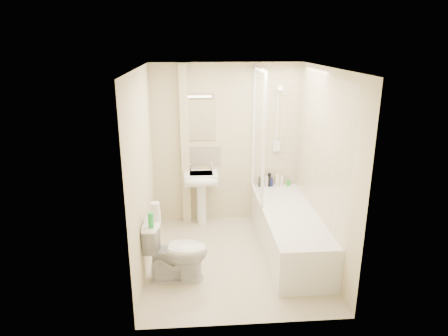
{
  "coord_description": "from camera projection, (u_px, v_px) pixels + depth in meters",
  "views": [
    {
      "loc": [
        -0.48,
        -4.53,
        2.7
      ],
      "look_at": [
        -0.12,
        0.2,
        1.17
      ],
      "focal_mm": 32.0,
      "sensor_mm": 36.0,
      "label": 1
    }
  ],
  "objects": [
    {
      "name": "splashback",
      "position": [
        201.0,
        156.0,
        5.99
      ],
      "size": [
        0.6,
        0.02,
        0.3
      ],
      "primitive_type": "cube",
      "color": "beige",
      "rests_on": "wall_back"
    },
    {
      "name": "bottle_cream",
      "position": [
        277.0,
        180.0,
        6.12
      ],
      "size": [
        0.07,
        0.07,
        0.18
      ],
      "primitive_type": "cylinder",
      "color": "beige",
      "rests_on": "bathtub"
    },
    {
      "name": "green_bottle",
      "position": [
        151.0,
        220.0,
        4.36
      ],
      "size": [
        0.06,
        0.06,
        0.18
      ],
      "primitive_type": "cylinder",
      "color": "green",
      "rests_on": "toilet"
    },
    {
      "name": "toilet_roll_upper",
      "position": [
        155.0,
        207.0,
        4.51
      ],
      "size": [
        0.1,
        0.1,
        0.1
      ],
      "primitive_type": "cylinder",
      "color": "white",
      "rests_on": "toilet_roll_lower"
    },
    {
      "name": "mirror",
      "position": [
        200.0,
        120.0,
        5.82
      ],
      "size": [
        0.46,
        0.01,
        0.6
      ],
      "primitive_type": "cube",
      "color": "white",
      "rests_on": "wall_back"
    },
    {
      "name": "floor",
      "position": [
        234.0,
        259.0,
        5.16
      ],
      "size": [
        2.5,
        2.5,
        0.0
      ],
      "primitive_type": "plane",
      "color": "beige",
      "rests_on": "ground"
    },
    {
      "name": "toilet",
      "position": [
        176.0,
        251.0,
        4.63
      ],
      "size": [
        0.51,
        0.78,
        0.73
      ],
      "primitive_type": "imported",
      "rotation": [
        0.0,
        0.0,
        1.5
      ],
      "color": "white",
      "rests_on": "ground"
    },
    {
      "name": "bottle_white_a",
      "position": [
        267.0,
        181.0,
        6.11
      ],
      "size": [
        0.06,
        0.06,
        0.17
      ],
      "primitive_type": "cylinder",
      "color": "silver",
      "rests_on": "bathtub"
    },
    {
      "name": "bottle_blue",
      "position": [
        271.0,
        182.0,
        6.12
      ],
      "size": [
        0.05,
        0.05,
        0.13
      ],
      "primitive_type": "cylinder",
      "color": "navy",
      "rests_on": "bathtub"
    },
    {
      "name": "bottle_white_b",
      "position": [
        282.0,
        181.0,
        6.13
      ],
      "size": [
        0.05,
        0.05,
        0.16
      ],
      "primitive_type": "cylinder",
      "color": "white",
      "rests_on": "bathtub"
    },
    {
      "name": "ceiling",
      "position": [
        236.0,
        68.0,
        4.42
      ],
      "size": [
        2.2,
        2.5,
        0.02
      ],
      "primitive_type": "cube",
      "color": "white",
      "rests_on": "wall_back"
    },
    {
      "name": "tile_right",
      "position": [
        320.0,
        147.0,
        4.99
      ],
      "size": [
        0.01,
        2.1,
        1.75
      ],
      "primitive_type": "cube",
      "color": "beige",
      "rests_on": "wall_right"
    },
    {
      "name": "strip_light",
      "position": [
        200.0,
        95.0,
        5.69
      ],
      "size": [
        0.42,
        0.07,
        0.07
      ],
      "primitive_type": "cube",
      "color": "silver",
      "rests_on": "wall_back"
    },
    {
      "name": "wall_right",
      "position": [
        325.0,
        169.0,
        4.87
      ],
      "size": [
        0.02,
        2.5,
        2.4
      ],
      "primitive_type": "cube",
      "color": "beige",
      "rests_on": "ground"
    },
    {
      "name": "wall_left",
      "position": [
        143.0,
        173.0,
        4.71
      ],
      "size": [
        0.02,
        2.5,
        2.4
      ],
      "primitive_type": "cube",
      "color": "beige",
      "rests_on": "ground"
    },
    {
      "name": "bathtub",
      "position": [
        289.0,
        229.0,
        5.32
      ],
      "size": [
        0.7,
        2.1,
        0.55
      ],
      "color": "white",
      "rests_on": "ground"
    },
    {
      "name": "bottle_green",
      "position": [
        288.0,
        183.0,
        6.15
      ],
      "size": [
        0.05,
        0.05,
        0.1
      ],
      "primitive_type": "cylinder",
      "color": "green",
      "rests_on": "bathtub"
    },
    {
      "name": "toilet_roll_lower",
      "position": [
        156.0,
        215.0,
        4.55
      ],
      "size": [
        0.11,
        0.11,
        0.11
      ],
      "primitive_type": "cylinder",
      "color": "white",
      "rests_on": "toilet"
    },
    {
      "name": "bottle_black_a",
      "position": [
        260.0,
        182.0,
        6.11
      ],
      "size": [
        0.05,
        0.05,
        0.15
      ],
      "primitive_type": "cylinder",
      "color": "black",
      "rests_on": "bathtub"
    },
    {
      "name": "wall_back",
      "position": [
        227.0,
        145.0,
        5.98
      ],
      "size": [
        2.2,
        0.02,
        2.4
      ],
      "primitive_type": "cube",
      "color": "beige",
      "rests_on": "ground"
    },
    {
      "name": "bottle_black_b",
      "position": [
        269.0,
        180.0,
        6.11
      ],
      "size": [
        0.05,
        0.05,
        0.21
      ],
      "primitive_type": "cylinder",
      "color": "black",
      "rests_on": "bathtub"
    },
    {
      "name": "shower_fixture",
      "position": [
        278.0,
        122.0,
        5.87
      ],
      "size": [
        0.1,
        0.16,
        0.99
      ],
      "color": "white",
      "rests_on": "wall_back"
    },
    {
      "name": "shower_screen",
      "position": [
        258.0,
        135.0,
        5.5
      ],
      "size": [
        0.04,
        0.92,
        1.8
      ],
      "color": "white",
      "rests_on": "bathtub"
    },
    {
      "name": "pipe_boxing",
      "position": [
        185.0,
        147.0,
        5.88
      ],
      "size": [
        0.12,
        0.12,
        2.4
      ],
      "primitive_type": "cube",
      "color": "beige",
      "rests_on": "ground"
    },
    {
      "name": "tile_back",
      "position": [
        277.0,
        129.0,
        5.95
      ],
      "size": [
        0.7,
        0.01,
        1.75
      ],
      "primitive_type": "cube",
      "color": "beige",
      "rests_on": "wall_back"
    },
    {
      "name": "pedestal_sink",
      "position": [
        201.0,
        184.0,
        5.89
      ],
      "size": [
        0.49,
        0.46,
        0.95
      ],
      "color": "white",
      "rests_on": "ground"
    }
  ]
}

